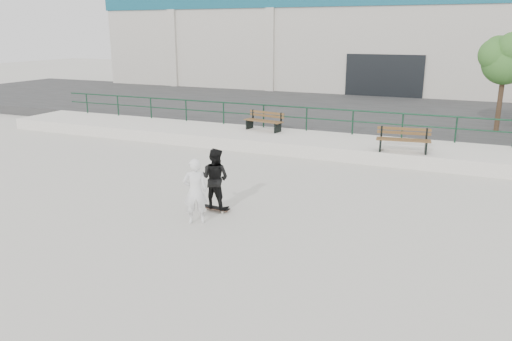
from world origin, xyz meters
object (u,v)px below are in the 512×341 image
at_px(bench_left, 264,121).
at_px(seated_skater, 195,191).
at_px(tree, 506,57).
at_px(standing_skater, 215,178).
at_px(bench_right, 403,140).
at_px(skateboard, 216,208).

bearing_deg(bench_left, seated_skater, -65.58).
distance_m(tree, standing_skater, 14.62).
xyz_separation_m(bench_right, tree, (3.21, 5.64, 2.68)).
xyz_separation_m(bench_left, bench_right, (6.05, -1.69, 0.02)).
xyz_separation_m(bench_right, seated_skater, (-3.97, -7.80, -0.09)).
relative_size(tree, standing_skater, 2.54).
bearing_deg(skateboard, bench_right, 64.00).
bearing_deg(bench_right, standing_skater, -127.20).
distance_m(bench_right, skateboard, 7.93).
height_order(tree, skateboard, tree).
bearing_deg(skateboard, seated_skater, -89.18).
relative_size(bench_left, bench_right, 0.96).
distance_m(standing_skater, seated_skater, 0.97).
relative_size(bench_right, standing_skater, 1.18).
xyz_separation_m(tree, skateboard, (-7.12, -12.48, -3.53)).
bearing_deg(skateboard, tree, 64.08).
relative_size(bench_right, skateboard, 2.42).
height_order(bench_right, seated_skater, seated_skater).
xyz_separation_m(bench_right, standing_skater, (-3.92, -6.84, -0.02)).
bearing_deg(seated_skater, standing_skater, -125.61).
relative_size(bench_left, standing_skater, 1.13).
bearing_deg(seated_skater, bench_left, -110.22).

